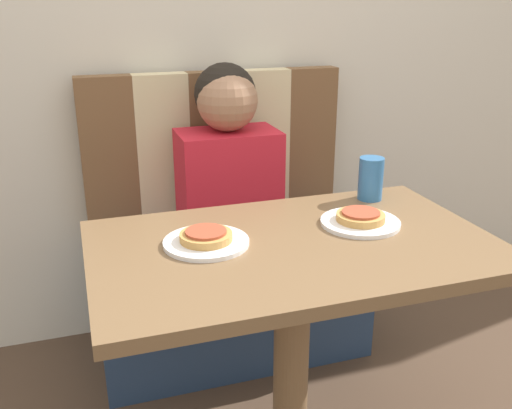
% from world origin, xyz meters
% --- Properties ---
extents(wall_back, '(7.00, 0.05, 2.60)m').
position_xyz_m(wall_back, '(0.00, 0.94, 1.30)').
color(wall_back, beige).
rests_on(wall_back, ground_plane).
extents(booth_seat, '(1.00, 0.48, 0.45)m').
position_xyz_m(booth_seat, '(0.00, 0.64, 0.23)').
color(booth_seat, navy).
rests_on(booth_seat, ground_plane).
extents(booth_backrest, '(1.00, 0.08, 0.61)m').
position_xyz_m(booth_backrest, '(0.00, 0.84, 0.76)').
color(booth_backrest, brown).
rests_on(booth_backrest, booth_seat).
extents(dining_table, '(1.05, 0.65, 0.72)m').
position_xyz_m(dining_table, '(0.00, 0.00, 0.62)').
color(dining_table, brown).
rests_on(dining_table, ground_plane).
extents(person, '(0.36, 0.25, 0.66)m').
position_xyz_m(person, '(0.00, 0.64, 0.79)').
color(person, red).
rests_on(person, booth_seat).
extents(plate_left, '(0.22, 0.22, 0.01)m').
position_xyz_m(plate_left, '(-0.22, 0.06, 0.73)').
color(plate_left, white).
rests_on(plate_left, dining_table).
extents(plate_right, '(0.22, 0.22, 0.01)m').
position_xyz_m(plate_right, '(0.22, 0.06, 0.73)').
color(plate_right, white).
rests_on(plate_right, dining_table).
extents(pizza_left, '(0.14, 0.14, 0.03)m').
position_xyz_m(pizza_left, '(-0.22, 0.06, 0.75)').
color(pizza_left, '#C68E47').
rests_on(pizza_left, plate_left).
extents(pizza_right, '(0.14, 0.14, 0.03)m').
position_xyz_m(pizza_right, '(0.22, 0.06, 0.75)').
color(pizza_right, '#C68E47').
rests_on(pizza_right, plate_right).
extents(drinking_cup, '(0.08, 0.08, 0.13)m').
position_xyz_m(drinking_cup, '(0.35, 0.24, 0.79)').
color(drinking_cup, '#2D669E').
rests_on(drinking_cup, dining_table).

